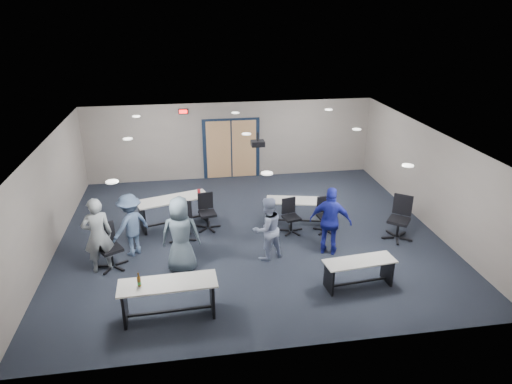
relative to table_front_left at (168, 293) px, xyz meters
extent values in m
plane|color=black|center=(2.09, 3.22, -0.54)|extent=(10.00, 10.00, 0.00)
cube|color=gray|center=(2.09, 7.72, 0.81)|extent=(10.00, 0.04, 2.70)
cube|color=gray|center=(2.09, -1.28, 0.81)|extent=(10.00, 0.04, 2.70)
cube|color=gray|center=(-2.91, 3.22, 0.81)|extent=(0.04, 9.00, 2.70)
cube|color=gray|center=(7.09, 3.22, 0.81)|extent=(0.04, 9.00, 2.70)
cube|color=white|center=(2.09, 3.22, 2.16)|extent=(10.00, 9.00, 0.04)
cube|color=#101D31|center=(2.09, 7.69, 0.51)|extent=(2.00, 0.06, 2.20)
cube|color=tan|center=(1.64, 7.67, 0.51)|extent=(0.85, 0.04, 2.05)
cube|color=tan|center=(2.54, 7.67, 0.51)|extent=(0.85, 0.04, 2.05)
cube|color=black|center=(0.49, 7.67, 1.91)|extent=(0.32, 0.05, 0.18)
cube|color=#FF0C0C|center=(0.49, 7.64, 1.91)|extent=(0.26, 0.02, 0.12)
cylinder|color=black|center=(2.39, 3.72, 2.04)|extent=(0.04, 0.04, 0.24)
cube|color=black|center=(2.39, 3.72, 1.86)|extent=(0.35, 0.30, 0.14)
cylinder|color=black|center=(2.39, 3.57, 1.86)|extent=(0.08, 0.03, 0.08)
cube|color=beige|center=(0.01, 0.00, 0.22)|extent=(1.94, 0.71, 0.03)
cube|color=black|center=(-0.84, -0.03, -0.17)|extent=(0.08, 0.59, 0.75)
cube|color=black|center=(0.86, 0.03, -0.17)|extent=(0.08, 0.59, 0.75)
cube|color=black|center=(0.01, 0.00, -0.43)|extent=(1.71, 0.12, 0.04)
cube|color=beige|center=(4.10, 0.42, 0.09)|extent=(1.62, 0.68, 0.03)
cube|color=black|center=(3.40, 0.35, -0.23)|extent=(0.09, 0.48, 0.61)
cube|color=black|center=(4.80, 0.49, -0.23)|extent=(0.09, 0.48, 0.61)
cube|color=black|center=(4.10, 0.42, -0.45)|extent=(1.40, 0.18, 0.04)
cube|color=beige|center=(0.06, 4.13, 0.25)|extent=(2.09, 1.22, 0.03)
cube|color=black|center=(-0.78, 3.87, -0.15)|extent=(0.23, 0.59, 0.77)
cube|color=black|center=(0.90, 4.39, -0.15)|extent=(0.23, 0.59, 0.77)
cube|color=black|center=(0.06, 4.13, -0.43)|extent=(1.70, 0.57, 0.04)
cylinder|color=#AE171F|center=(0.80, 4.36, 0.33)|extent=(0.09, 0.09, 0.13)
cube|color=beige|center=(3.53, 3.65, 0.17)|extent=(1.88, 0.98, 0.03)
cube|color=black|center=(2.76, 3.82, -0.19)|extent=(0.17, 0.54, 0.70)
cube|color=black|center=(4.31, 3.47, -0.19)|extent=(0.17, 0.54, 0.70)
cube|color=black|center=(3.53, 3.65, -0.44)|extent=(1.56, 0.40, 0.04)
imported|color=gray|center=(-1.60, 1.98, 0.38)|extent=(0.76, 0.61, 1.83)
imported|color=slate|center=(0.28, 1.72, 0.38)|extent=(0.94, 0.66, 1.83)
imported|color=#98A5C9|center=(2.33, 1.93, 0.26)|extent=(0.95, 0.86, 1.60)
imported|color=navy|center=(3.91, 1.93, 0.34)|extent=(1.11, 0.82, 1.75)
imported|color=#485E82|center=(-0.93, 2.64, 0.26)|extent=(1.16, 1.14, 1.60)
camera|label=1|loc=(0.54, -7.69, 5.27)|focal=32.00mm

